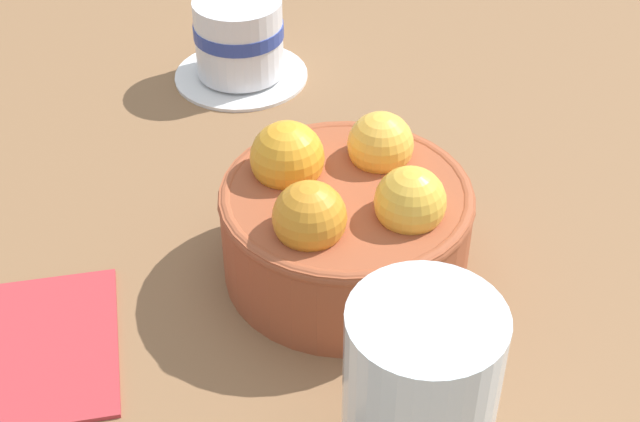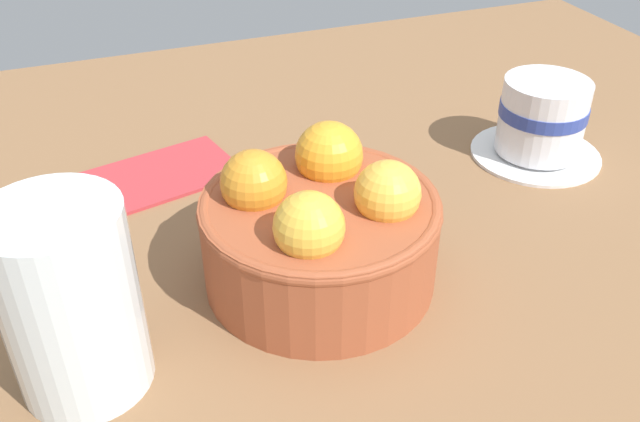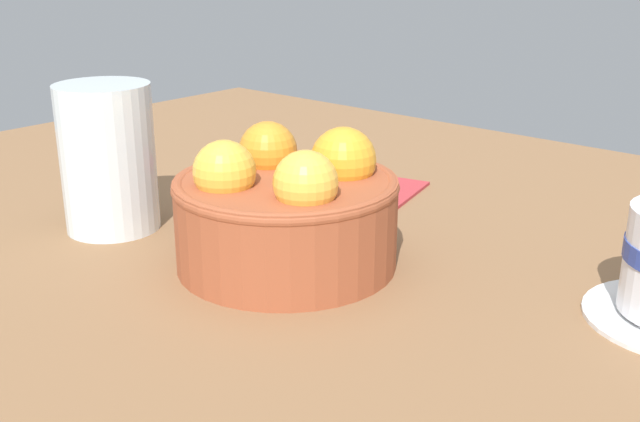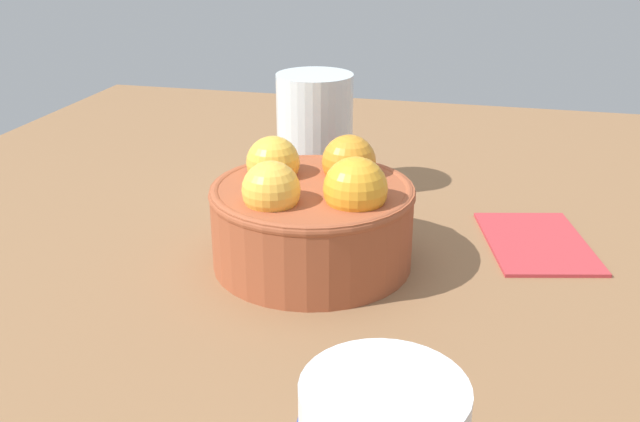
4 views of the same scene
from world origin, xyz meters
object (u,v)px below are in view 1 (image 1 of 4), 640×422
(terracotta_bowl, at_px, (348,219))
(folded_napkin, at_px, (51,345))
(coffee_cup, at_px, (242,42))
(water_glass, at_px, (423,402))

(terracotta_bowl, height_order, folded_napkin, terracotta_bowl)
(terracotta_bowl, bearing_deg, coffee_cup, -159.07)
(terracotta_bowl, relative_size, folded_napkin, 1.31)
(coffee_cup, relative_size, water_glass, 0.98)
(terracotta_bowl, xyz_separation_m, coffee_cup, (-0.25, -0.09, -0.01))
(terracotta_bowl, height_order, water_glass, water_glass)
(terracotta_bowl, height_order, coffee_cup, terracotta_bowl)
(coffee_cup, xyz_separation_m, water_glass, (0.41, 0.13, 0.02))
(terracotta_bowl, distance_m, folded_napkin, 0.20)
(folded_napkin, bearing_deg, water_glass, 69.17)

